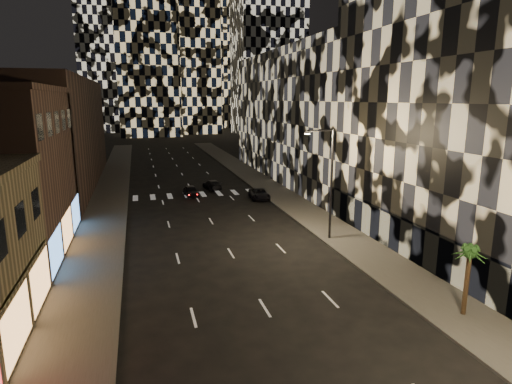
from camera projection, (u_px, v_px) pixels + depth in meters
sidewalk_left at (109, 199)px, 49.61m from camera, size 4.00×120.00×0.15m
sidewalk_right at (273, 189)px, 54.82m from camera, size 4.00×120.00×0.15m
curb_left at (127, 198)px, 50.16m from camera, size 0.20×120.00×0.15m
curb_right at (257, 190)px, 54.28m from camera, size 0.20×120.00×0.15m
retail_filler_left at (53, 134)px, 55.72m from camera, size 10.00×40.00×14.00m
midrise_right at (511, 105)px, 31.08m from camera, size 16.00×25.00×22.00m
midrise_base at (409, 239)px, 31.11m from camera, size 0.60×25.00×3.00m
midrise_filler_right at (324, 116)px, 62.11m from camera, size 16.00×40.00×18.00m
streetlight_far at (329, 176)px, 34.44m from camera, size 2.55×0.25×9.00m
car_dark_midlane at (191, 191)px, 51.27m from camera, size 1.87×3.85×1.26m
car_dark_oncoming at (212, 185)px, 55.20m from camera, size 2.21×4.34×1.21m
car_dark_rightlane at (259, 194)px, 49.86m from camera, size 2.47×4.60×1.23m
palm_tree at (469, 257)px, 22.36m from camera, size 1.96×2.00×3.91m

